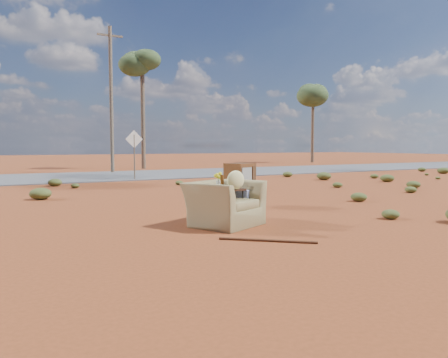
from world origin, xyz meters
TOP-DOWN VIEW (x-y plane):
  - ground at (0.00, 0.00)m, footprint 140.00×140.00m
  - highway at (0.00, 15.00)m, footprint 140.00×7.00m
  - armchair at (-0.36, 0.54)m, footprint 1.68×1.51m
  - tv_unit at (1.17, 2.55)m, footprint 0.83×0.75m
  - side_table at (-0.37, 0.54)m, footprint 0.50×0.50m
  - rusty_bar at (-0.55, -1.10)m, footprint 1.20×1.06m
  - road_sign at (1.50, 12.00)m, footprint 0.78×0.06m
  - eucalyptus_center at (5.00, 21.00)m, footprint 3.20×3.20m
  - eucalyptus_right at (22.00, 24.00)m, footprint 3.20×3.20m
  - utility_pole_center at (2.00, 17.50)m, footprint 1.40×0.20m
  - scrub_patch at (-0.82, 4.41)m, footprint 17.49×8.07m

SIDE VIEW (x-z plane):
  - ground at x=0.00m, z-range 0.00..0.00m
  - highway at x=0.00m, z-range 0.00..0.04m
  - rusty_bar at x=-0.55m, z-range 0.00..0.04m
  - scrub_patch at x=-0.82m, z-range -0.03..0.30m
  - armchair at x=-0.36m, z-range -0.04..1.09m
  - side_table at x=-0.37m, z-range 0.23..1.22m
  - tv_unit at x=1.17m, z-range 0.26..1.34m
  - road_sign at x=1.50m, z-range 0.41..2.60m
  - utility_pole_center at x=2.00m, z-range 0.15..8.15m
  - eucalyptus_right at x=22.00m, z-range 2.39..9.49m
  - eucalyptus_center at x=5.00m, z-range 2.63..10.23m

